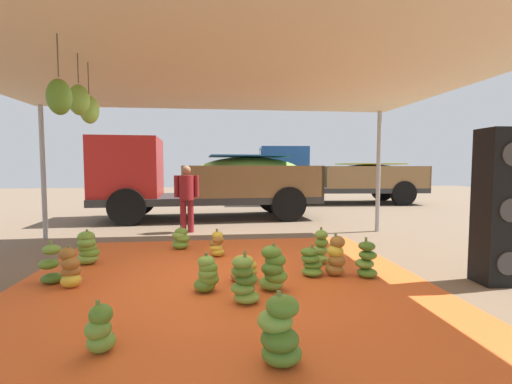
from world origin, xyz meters
TOP-DOWN VIEW (x-y plane):
  - ground_plane at (0.00, 3.00)m, footprint 40.00×40.00m
  - tarp_orange at (0.00, 0.00)m, footprint 5.51×5.32m
  - tent_canopy at (-0.03, -0.09)m, footprint 8.00×7.00m
  - banana_bunch_0 at (1.57, 0.62)m, footprint 0.33×0.34m
  - banana_bunch_1 at (-0.22, -0.48)m, footprint 0.36×0.33m
  - banana_bunch_2 at (-2.29, 0.06)m, footprint 0.38×0.36m
  - banana_bunch_3 at (0.38, -2.21)m, footprint 0.40×0.39m
  - banana_bunch_4 at (-2.14, 1.00)m, footprint 0.45×0.44m
  - banana_bunch_5 at (-1.07, -1.86)m, footprint 0.27×0.27m
  - banana_bunch_6 at (-0.76, 1.93)m, footprint 0.42×0.43m
  - banana_bunch_7 at (-0.09, 1.28)m, footprint 0.33×0.32m
  - banana_bunch_8 at (0.21, -0.89)m, footprint 0.39×0.39m
  - banana_bunch_9 at (0.28, -0.15)m, footprint 0.46×0.47m
  - banana_bunch_10 at (-1.98, -0.11)m, footprint 0.33×0.35m
  - banana_bunch_11 at (1.60, -0.03)m, footprint 0.36×0.35m
  - banana_bunch_12 at (2.00, -0.17)m, footprint 0.39×0.38m
  - banana_bunch_13 at (1.25, 0.01)m, footprint 0.42×0.45m
  - banana_bunch_14 at (0.61, -0.54)m, footprint 0.45×0.44m
  - cargo_truck_main at (-0.50, 6.04)m, footprint 6.64×2.69m
  - cargo_truck_far at (4.91, 10.02)m, footprint 7.02×2.86m
  - worker_0 at (-0.78, 3.69)m, footprint 0.58×0.36m
  - speaker_stack at (3.61, -0.58)m, footprint 0.49×0.46m

SIDE VIEW (x-z plane):
  - ground_plane at x=0.00m, z-range 0.00..0.00m
  - tarp_orange at x=0.00m, z-range 0.00..0.01m
  - banana_bunch_9 at x=0.28m, z-range -0.03..0.39m
  - banana_bunch_13 at x=1.25m, z-range -0.03..0.42m
  - banana_bunch_6 at x=-0.76m, z-range -0.02..0.41m
  - banana_bunch_5 at x=-1.07m, z-range -0.02..0.42m
  - banana_bunch_7 at x=-0.09m, z-range -0.03..0.45m
  - banana_bunch_1 at x=-0.22m, z-range -0.02..0.46m
  - banana_bunch_12 at x=2.00m, z-range -0.04..0.53m
  - banana_bunch_2 at x=-2.29m, z-range -0.04..0.54m
  - banana_bunch_10 at x=-1.98m, z-range -0.02..0.53m
  - banana_bunch_8 at x=0.21m, z-range -0.03..0.55m
  - banana_bunch_4 at x=-2.14m, z-range -0.02..0.54m
  - banana_bunch_0 at x=1.57m, z-range -0.03..0.55m
  - banana_bunch_3 at x=0.38m, z-range -0.03..0.56m
  - banana_bunch_11 at x=1.60m, z-range -0.03..0.57m
  - banana_bunch_14 at x=0.61m, z-range -0.02..0.57m
  - worker_0 at x=-0.78m, z-range 0.13..1.73m
  - speaker_stack at x=3.61m, z-range 0.00..2.07m
  - cargo_truck_far at x=4.91m, z-range -0.01..2.39m
  - cargo_truck_main at x=-0.50m, z-range 0.03..2.43m
  - tent_canopy at x=-0.03m, z-range 1.38..4.33m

